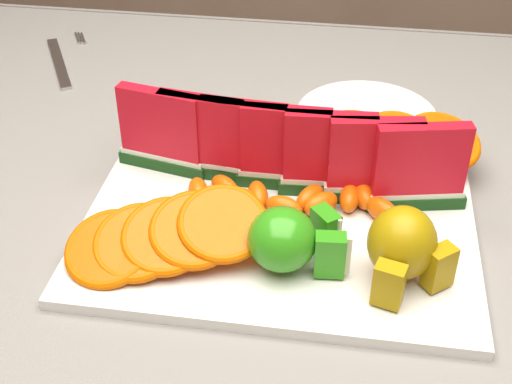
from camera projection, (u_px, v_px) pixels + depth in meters
name	position (u px, v px, depth m)	size (l,w,h in m)	color
table	(199.00, 276.00, 0.84)	(1.40, 0.90, 0.75)	#4E3518
tablecloth	(196.00, 235.00, 0.80)	(1.53, 1.03, 0.20)	gray
platter	(279.00, 224.00, 0.74)	(0.40, 0.30, 0.01)	silver
apple_cluster	(290.00, 240.00, 0.66)	(0.11, 0.09, 0.06)	#308C1E
pear_cluster	(403.00, 247.00, 0.64)	(0.08, 0.09, 0.07)	#91631A
side_plate	(366.00, 116.00, 0.92)	(0.22, 0.22, 0.01)	silver
fork	(61.00, 60.00, 1.06)	(0.09, 0.19, 0.00)	silver
watermelon_row	(285.00, 150.00, 0.76)	(0.39, 0.07, 0.10)	#0B370F
orange_fan_front	(166.00, 236.00, 0.68)	(0.21, 0.14, 0.06)	#F94400
orange_fan_back	(313.00, 138.00, 0.82)	(0.39, 0.12, 0.05)	#F94400
tangerine_segments	(292.00, 199.00, 0.75)	(0.23, 0.07, 0.03)	orange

